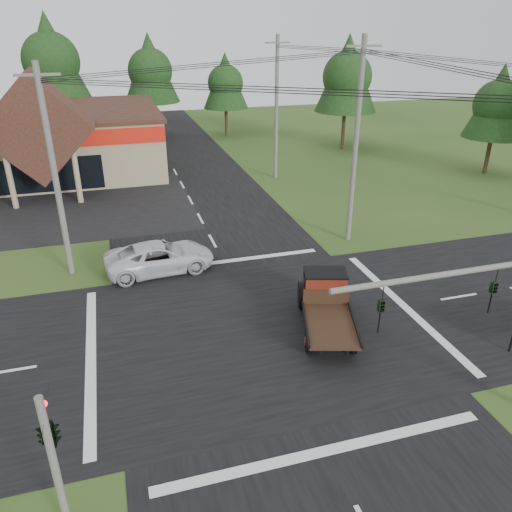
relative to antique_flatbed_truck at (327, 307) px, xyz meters
name	(u,v)px	position (x,y,z in m)	size (l,w,h in m)	color
ground	(260,330)	(-2.71, 0.76, -1.14)	(120.00, 120.00, 0.00)	#2B4A1A
road_ns	(260,330)	(-2.71, 0.76, -1.13)	(12.00, 120.00, 0.02)	black
road_ew	(260,330)	(-2.71, 0.76, -1.13)	(120.00, 12.00, 0.02)	black
traffic_signal_corner	(46,421)	(-10.21, -6.56, 2.39)	(0.53, 2.48, 4.40)	#595651
utility_pole_nw	(55,174)	(-10.71, 8.76, 4.25)	(2.00, 0.30, 10.50)	#595651
utility_pole_ne	(356,143)	(5.29, 8.76, 4.75)	(2.00, 0.30, 11.50)	#595651
utility_pole_n	(276,108)	(5.29, 22.76, 4.60)	(2.00, 0.30, 11.20)	#595651
tree_row_c	(50,58)	(-12.71, 41.76, 7.58)	(7.28, 7.28, 13.13)	#332316
tree_row_d	(150,69)	(-2.71, 42.76, 6.24)	(6.16, 6.16, 11.11)	#332316
tree_row_e	(225,81)	(5.29, 40.76, 4.89)	(5.04, 5.04, 9.09)	#332316
tree_side_ne	(347,74)	(15.29, 30.76, 6.24)	(6.16, 6.16, 11.11)	#332316
tree_side_e_near	(498,102)	(23.29, 18.76, 4.89)	(5.04, 5.04, 9.09)	#332316
antique_flatbed_truck	(327,307)	(0.00, 0.00, 0.00)	(2.08, 5.44, 2.28)	#5E1C0D
white_pickup	(160,257)	(-6.15, 7.71, -0.35)	(2.61, 5.66, 1.57)	silver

